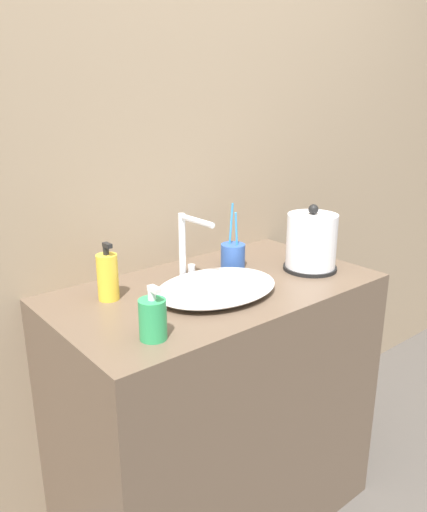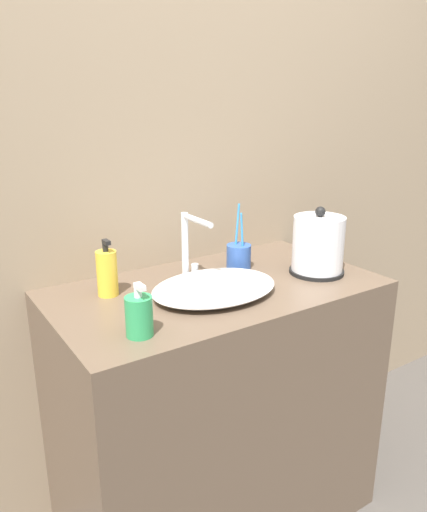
{
  "view_description": "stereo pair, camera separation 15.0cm",
  "coord_description": "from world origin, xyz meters",
  "px_view_note": "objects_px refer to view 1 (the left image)",
  "views": [
    {
      "loc": [
        -0.92,
        -0.82,
        1.43
      ],
      "look_at": [
        -0.01,
        0.28,
        0.97
      ],
      "focal_mm": 35.0,
      "sensor_mm": 36.0,
      "label": 1
    },
    {
      "loc": [
        -0.8,
        -0.91,
        1.43
      ],
      "look_at": [
        -0.01,
        0.28,
        0.97
      ],
      "focal_mm": 35.0,
      "sensor_mm": 36.0,
      "label": 2
    }
  ],
  "objects_px": {
    "electric_kettle": "(311,244)",
    "toothbrush_cup": "(233,255)",
    "lotion_bottle": "(153,318)",
    "shampoo_bottle": "(108,276)",
    "faucet": "(187,243)"
  },
  "relations": [
    {
      "from": "electric_kettle",
      "to": "toothbrush_cup",
      "type": "distance_m",
      "value": 0.26
    },
    {
      "from": "faucet",
      "to": "toothbrush_cup",
      "type": "xyz_separation_m",
      "value": [
        0.2,
        0.01,
        -0.08
      ]
    },
    {
      "from": "toothbrush_cup",
      "to": "lotion_bottle",
      "type": "relative_size",
      "value": 1.6
    },
    {
      "from": "electric_kettle",
      "to": "toothbrush_cup",
      "type": "height_order",
      "value": "electric_kettle"
    },
    {
      "from": "lotion_bottle",
      "to": "shampoo_bottle",
      "type": "relative_size",
      "value": 0.8
    },
    {
      "from": "faucet",
      "to": "electric_kettle",
      "type": "xyz_separation_m",
      "value": [
        0.38,
        -0.18,
        -0.03
      ]
    },
    {
      "from": "shampoo_bottle",
      "to": "toothbrush_cup",
      "type": "bearing_deg",
      "value": -1.69
    },
    {
      "from": "faucet",
      "to": "electric_kettle",
      "type": "relative_size",
      "value": 0.96
    },
    {
      "from": "shampoo_bottle",
      "to": "lotion_bottle",
      "type": "bearing_deg",
      "value": -97.03
    },
    {
      "from": "toothbrush_cup",
      "to": "shampoo_bottle",
      "type": "relative_size",
      "value": 1.29
    },
    {
      "from": "lotion_bottle",
      "to": "shampoo_bottle",
      "type": "height_order",
      "value": "shampoo_bottle"
    },
    {
      "from": "electric_kettle",
      "to": "toothbrush_cup",
      "type": "xyz_separation_m",
      "value": [
        -0.19,
        0.18,
        -0.05
      ]
    },
    {
      "from": "lotion_bottle",
      "to": "shampoo_bottle",
      "type": "bearing_deg",
      "value": 82.97
    },
    {
      "from": "electric_kettle",
      "to": "lotion_bottle",
      "type": "distance_m",
      "value": 0.69
    },
    {
      "from": "toothbrush_cup",
      "to": "lotion_bottle",
      "type": "height_order",
      "value": "toothbrush_cup"
    }
  ]
}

